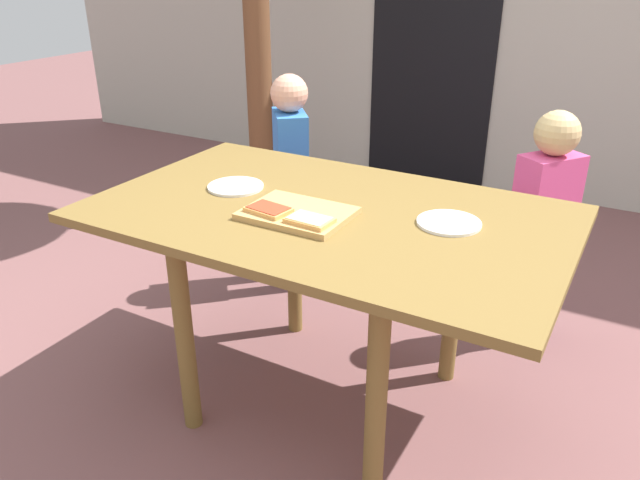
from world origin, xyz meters
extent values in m
plane|color=brown|center=(0.00, 0.00, 0.00)|extent=(16.00, 16.00, 0.00)
cube|color=black|center=(-0.59, 2.61, 1.00)|extent=(0.90, 0.02, 2.00)
cube|color=brown|center=(0.00, 0.00, 0.76)|extent=(1.55, 0.94, 0.03)
cylinder|color=brown|center=(-0.35, -0.35, 0.37)|extent=(0.06, 0.06, 0.75)
cylinder|color=brown|center=(0.35, -0.35, 0.37)|extent=(0.06, 0.06, 0.75)
cylinder|color=brown|center=(-0.35, 0.35, 0.37)|extent=(0.06, 0.06, 0.75)
cylinder|color=brown|center=(0.35, 0.35, 0.37)|extent=(0.06, 0.06, 0.75)
cube|color=tan|center=(-0.06, -0.10, 0.79)|extent=(0.33, 0.25, 0.02)
cube|color=#E8A456|center=(-0.13, -0.15, 0.80)|extent=(0.15, 0.11, 0.01)
cube|color=#B53E25|center=(-0.13, -0.15, 0.81)|extent=(0.13, 0.10, 0.00)
cube|color=#E8A456|center=(0.03, -0.16, 0.80)|extent=(0.14, 0.10, 0.01)
cube|color=#F7D28F|center=(0.03, -0.16, 0.81)|extent=(0.13, 0.09, 0.00)
cylinder|color=silver|center=(-0.39, 0.02, 0.78)|extent=(0.20, 0.20, 0.01)
cylinder|color=white|center=(0.39, 0.08, 0.78)|extent=(0.20, 0.20, 0.01)
cylinder|color=#392B58|center=(-0.64, 0.78, 0.27)|extent=(0.09, 0.09, 0.54)
cylinder|color=#392B58|center=(-0.55, 0.68, 0.27)|extent=(0.09, 0.09, 0.54)
cube|color=blue|center=(-0.60, 0.73, 0.71)|extent=(0.26, 0.27, 0.33)
sphere|color=#E4A285|center=(-0.60, 0.73, 0.96)|extent=(0.17, 0.17, 0.17)
cylinder|color=#442258|center=(0.60, 0.85, 0.23)|extent=(0.09, 0.09, 0.46)
cylinder|color=#442258|center=(0.52, 0.74, 0.23)|extent=(0.09, 0.09, 0.46)
cube|color=#E54C8C|center=(0.56, 0.80, 0.65)|extent=(0.25, 0.28, 0.37)
sphere|color=#D4B476|center=(0.56, 0.80, 0.92)|extent=(0.17, 0.17, 0.17)
cylinder|color=brown|center=(-1.29, 1.50, 1.09)|extent=(0.16, 0.16, 2.17)
camera|label=1|loc=(0.89, -1.64, 1.54)|focal=34.48mm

